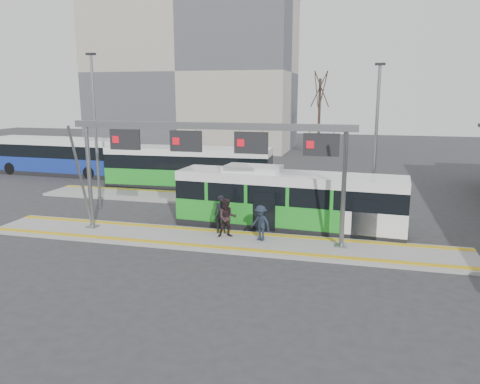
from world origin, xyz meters
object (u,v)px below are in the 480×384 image
object	(u,v)px
passenger_b	(227,218)
passenger_a	(221,214)
gantry	(210,146)
passenger_c	(261,223)
hero_bus	(288,201)

from	to	relation	value
passenger_b	passenger_a	bearing A→B (deg)	107.88
gantry	passenger_c	bearing A→B (deg)	-0.21
gantry	passenger_a	bearing A→B (deg)	68.00
gantry	passenger_b	size ratio (longest dim) A/B	7.25
gantry	passenger_c	world-z (taller)	gantry
gantry	passenger_b	distance (m)	3.34
passenger_a	passenger_b	size ratio (longest dim) A/B	1.00
passenger_a	passenger_c	bearing A→B (deg)	-31.96
passenger_a	passenger_c	distance (m)	2.15
hero_bus	passenger_a	bearing A→B (deg)	-140.46
passenger_a	passenger_b	distance (m)	0.70
passenger_b	hero_bus	bearing A→B (deg)	25.86
hero_bus	passenger_c	size ratio (longest dim) A/B	7.03
passenger_a	passenger_b	bearing A→B (deg)	-63.76
hero_bus	passenger_b	xyz separation A→B (m)	(-2.39, -2.57, -0.36)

